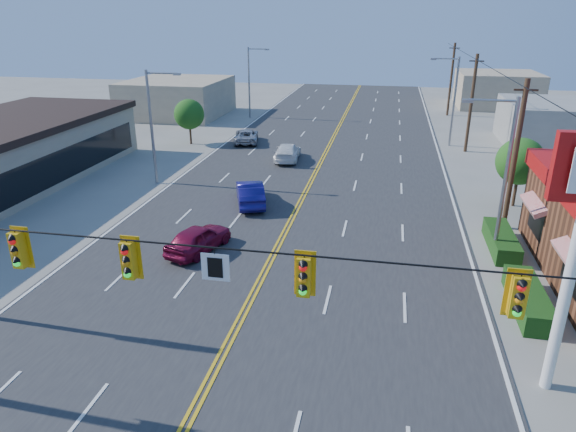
% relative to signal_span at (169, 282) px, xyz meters
% --- Properties ---
extents(ground, '(160.00, 160.00, 0.00)m').
position_rel_signal_span_xyz_m(ground, '(0.12, 0.00, -4.89)').
color(ground, gray).
rests_on(ground, ground).
extents(road, '(20.00, 120.00, 0.06)m').
position_rel_signal_span_xyz_m(road, '(0.12, 20.00, -4.86)').
color(road, '#2D2D30').
rests_on(road, ground).
extents(signal_span, '(24.32, 0.34, 9.00)m').
position_rel_signal_span_xyz_m(signal_span, '(0.00, 0.00, 0.00)').
color(signal_span, '#47301E').
rests_on(signal_span, ground).
extents(streetlight_se, '(2.55, 0.25, 8.00)m').
position_rel_signal_span_xyz_m(streetlight_se, '(10.91, 14.00, -0.37)').
color(streetlight_se, gray).
rests_on(streetlight_se, ground).
extents(streetlight_ne, '(2.55, 0.25, 8.00)m').
position_rel_signal_span_xyz_m(streetlight_ne, '(10.91, 38.00, -0.37)').
color(streetlight_ne, gray).
rests_on(streetlight_ne, ground).
extents(streetlight_sw, '(2.55, 0.25, 8.00)m').
position_rel_signal_span_xyz_m(streetlight_sw, '(-10.67, 22.00, -0.37)').
color(streetlight_sw, gray).
rests_on(streetlight_sw, ground).
extents(streetlight_nw, '(2.55, 0.25, 8.00)m').
position_rel_signal_span_xyz_m(streetlight_nw, '(-10.67, 48.00, -0.37)').
color(streetlight_nw, gray).
rests_on(streetlight_nw, ground).
extents(utility_pole_near, '(0.28, 0.28, 8.40)m').
position_rel_signal_span_xyz_m(utility_pole_near, '(12.32, 18.00, -0.69)').
color(utility_pole_near, '#47301E').
rests_on(utility_pole_near, ground).
extents(utility_pole_mid, '(0.28, 0.28, 8.40)m').
position_rel_signal_span_xyz_m(utility_pole_mid, '(12.32, 36.00, -0.69)').
color(utility_pole_mid, '#47301E').
rests_on(utility_pole_mid, ground).
extents(utility_pole_far, '(0.28, 0.28, 8.40)m').
position_rel_signal_span_xyz_m(utility_pole_far, '(12.32, 54.00, -0.69)').
color(utility_pole_far, '#47301E').
rests_on(utility_pole_far, ground).
extents(tree_kfc_rear, '(2.94, 2.94, 4.41)m').
position_rel_signal_span_xyz_m(tree_kfc_rear, '(13.62, 22.00, -1.95)').
color(tree_kfc_rear, '#47301E').
rests_on(tree_kfc_rear, ground).
extents(tree_west, '(2.80, 2.80, 4.20)m').
position_rel_signal_span_xyz_m(tree_west, '(-12.88, 34.00, -2.09)').
color(tree_west, '#47301E').
rests_on(tree_west, ground).
extents(bld_east_mid, '(12.00, 10.00, 4.00)m').
position_rel_signal_span_xyz_m(bld_east_mid, '(22.12, 40.00, -2.89)').
color(bld_east_mid, gray).
rests_on(bld_east_mid, ground).
extents(bld_west_far, '(11.00, 12.00, 4.20)m').
position_rel_signal_span_xyz_m(bld_west_far, '(-19.88, 48.00, -2.79)').
color(bld_west_far, tan).
rests_on(bld_west_far, ground).
extents(bld_east_far, '(10.00, 10.00, 4.40)m').
position_rel_signal_span_xyz_m(bld_east_far, '(19.12, 62.00, -2.69)').
color(bld_east_far, tan).
rests_on(bld_east_far, ground).
extents(car_magenta, '(2.76, 4.41, 1.40)m').
position_rel_signal_span_xyz_m(car_magenta, '(-3.76, 11.56, -4.18)').
color(car_magenta, maroon).
rests_on(car_magenta, ground).
extents(car_blue, '(3.05, 4.89, 1.52)m').
position_rel_signal_span_xyz_m(car_blue, '(-2.98, 18.88, -4.13)').
color(car_blue, navy).
rests_on(car_blue, ground).
extents(car_white, '(2.32, 4.89, 1.38)m').
position_rel_signal_span_xyz_m(car_white, '(-2.73, 29.88, -4.20)').
color(car_white, white).
rests_on(car_white, ground).
extents(car_silver, '(3.12, 5.00, 1.29)m').
position_rel_signal_span_xyz_m(car_silver, '(-7.80, 35.30, -4.24)').
color(car_silver, '#ABAAAF').
rests_on(car_silver, ground).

